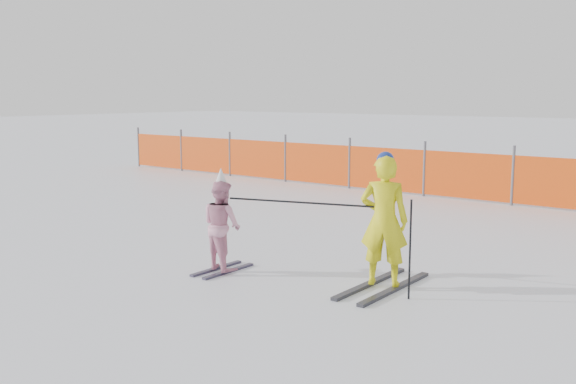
# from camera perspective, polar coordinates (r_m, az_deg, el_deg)

# --- Properties ---
(ground) EXTENTS (120.00, 120.00, 0.00)m
(ground) POSITION_cam_1_polar(r_m,az_deg,el_deg) (8.38, -2.12, -7.18)
(ground) COLOR white
(ground) RESTS_ON ground
(adult) EXTENTS (0.66, 1.59, 1.63)m
(adult) POSITION_cam_1_polar(r_m,az_deg,el_deg) (7.64, 8.53, -2.59)
(adult) COLOR black
(adult) RESTS_ON ground
(child) EXTENTS (0.65, 0.90, 1.36)m
(child) POSITION_cam_1_polar(r_m,az_deg,el_deg) (8.36, -5.91, -2.87)
(child) COLOR black
(child) RESTS_ON ground
(ski_poles) EXTENTS (2.37, 0.60, 1.14)m
(ski_poles) POSITION_cam_1_polar(r_m,az_deg,el_deg) (7.64, 4.52, -2.43)
(ski_poles) COLOR black
(ski_poles) RESTS_ON ground
(safety_fence) EXTENTS (16.56, 0.06, 1.25)m
(safety_fence) POSITION_cam_1_polar(r_m,az_deg,el_deg) (15.67, 6.22, 2.27)
(safety_fence) COLOR #595960
(safety_fence) RESTS_ON ground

